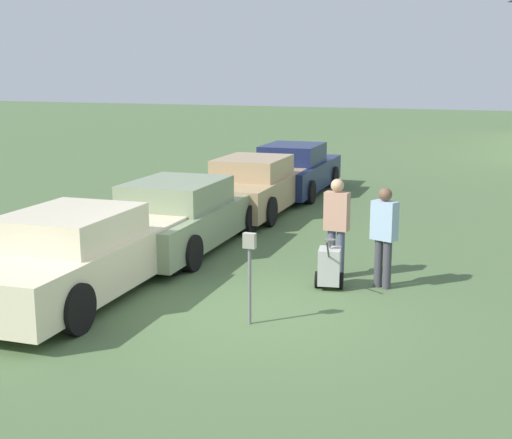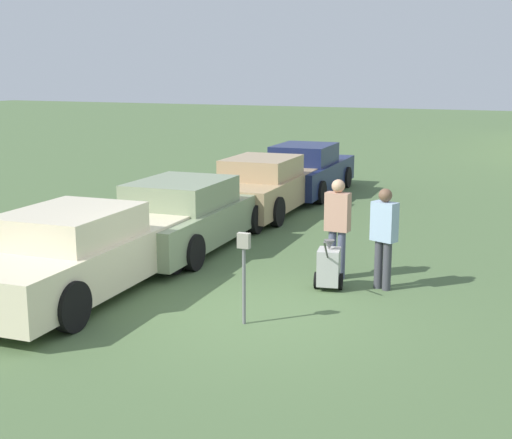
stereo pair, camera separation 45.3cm
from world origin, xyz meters
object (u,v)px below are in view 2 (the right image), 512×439
Objects in this scene: parked_car_sage at (185,215)px; person_worker at (337,222)px; parked_car_cream at (78,253)px; person_supervisor at (384,232)px; parked_car_tan at (264,186)px; parking_meter at (244,261)px; parked_car_navy at (306,171)px; equipment_cart at (329,267)px.

person_worker reaches higher than parked_car_sage.
parked_car_sage is at bearing 86.30° from parked_car_cream.
parked_car_cream is 2.93× the size of person_worker.
person_supervisor reaches higher than parked_car_sage.
parked_car_sage is 4.05m from parked_car_tan.
person_supervisor is at bearing 23.31° from parked_car_cream.
parking_meter is at bearing -53.84° from parked_car_sage.
parked_car_cream is 5.02m from person_supervisor.
person_supervisor is at bearing -18.85° from parked_car_sage.
person_worker is (0.50, 2.77, 0.07)m from parking_meter.
parked_car_sage is 3.95× the size of parking_meter.
parked_car_navy is 3.71× the size of parking_meter.
parked_car_navy reaches higher than equipment_cart.
person_supervisor reaches higher than parked_car_navy.
equipment_cart is (3.65, -8.72, -0.29)m from parked_car_navy.
person_worker is (3.57, -8.05, 0.33)m from parked_car_navy.
parked_car_navy is (-0.00, 7.14, 0.02)m from parked_car_sage.
parked_car_sage is 7.14m from parked_car_navy.
person_worker reaches higher than person_supervisor.
parked_car_tan is 6.72m from equipment_cart.
parked_car_tan is 6.12m from person_worker.
parked_car_sage is 5.30× the size of equipment_cart.
equipment_cart is (0.58, 2.09, -0.55)m from parking_meter.
equipment_cart is at bearing 44.14° from person_supervisor.
person_supervisor is 1.70× the size of equipment_cart.
parked_car_navy is at bearing 86.31° from parked_car_cream.
parking_meter is (3.07, -7.73, 0.26)m from parked_car_tan.
person_supervisor is (1.40, 2.47, 0.03)m from parking_meter.
parked_car_cream is at bearing 38.10° from person_worker.
parked_car_navy reaches higher than parked_car_cream.
parked_car_sage is 4.80m from parking_meter.
parked_car_tan is 1.03× the size of parked_car_navy.
parked_car_tan is 3.81× the size of parking_meter.
parked_car_navy is 8.81m from person_worker.
person_worker is at bearing -69.80° from parked_car_navy.
person_supervisor reaches higher than parked_car_tan.
person_supervisor is (4.47, -5.26, 0.30)m from parked_car_tan.
equipment_cart is (3.65, -5.64, -0.29)m from parked_car_tan.
parked_car_cream reaches higher than equipment_cart.
parked_car_tan is at bearing -30.04° from person_supervisor.
parked_car_tan is (0.00, 7.54, -0.00)m from parked_car_cream.
parked_car_sage is at bearing -93.69° from parked_car_tan.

